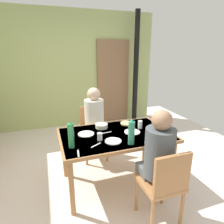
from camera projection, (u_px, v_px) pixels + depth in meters
The scene contains 23 objects.
ground_plane at pixel (88, 184), 2.67m from camera, with size 6.20×6.20×0.00m, color silver.
wall_back at pixel (63, 71), 4.42m from camera, with size 4.41×0.10×2.62m, color #AEBD74.
door_wooden at pixel (113, 82), 4.82m from camera, with size 0.80×0.05×2.00m, color #886344.
stove_pipe_column at pixel (136, 70), 4.63m from camera, with size 0.12×0.12×2.62m, color black.
dining_table at pixel (116, 139), 2.52m from camera, with size 1.42×0.88×0.73m.
chair_near_diner at pixel (164, 183), 1.92m from camera, with size 0.40×0.40×0.87m.
chair_far_diner at pixel (93, 129), 3.24m from camera, with size 0.40×0.40×0.87m.
person_near_diner at pixel (159, 151), 1.96m from camera, with size 0.30×0.37×0.77m.
person_far_diner at pixel (94, 115), 3.04m from camera, with size 0.30×0.37×0.77m.
water_bottle_green_near at pixel (71, 135), 2.10m from camera, with size 0.06×0.06×0.31m.
water_bottle_green_far at pixel (131, 132), 2.19m from camera, with size 0.07×0.07×0.31m.
serving_bowl_center at pixel (102, 126), 2.68m from camera, with size 0.17×0.17×0.06m, color #ECE8CE.
dinner_plate_near_left at pixel (113, 141), 2.28m from camera, with size 0.20×0.20×0.01m, color white.
dinner_plate_near_right at pixel (86, 134), 2.48m from camera, with size 0.20×0.20×0.01m, color white.
dinner_plate_far_center at pixel (157, 134), 2.48m from camera, with size 0.20×0.20×0.01m, color white.
dinner_plate_far_side at pixel (132, 132), 2.54m from camera, with size 0.21×0.21×0.01m, color white.
drinking_glass_by_near_diner at pixel (140, 125), 2.66m from camera, with size 0.06×0.06×0.11m, color silver.
drinking_glass_by_far_diner at pixel (100, 137), 2.30m from camera, with size 0.06×0.06×0.09m, color silver.
bread_plate_sliced at pixel (127, 123), 2.83m from camera, with size 0.19×0.19×0.02m, color #DBB77A.
cutlery_knife_near at pixel (149, 141), 2.30m from camera, with size 0.15×0.02×0.00m, color silver.
cutlery_fork_near at pixel (96, 145), 2.19m from camera, with size 0.15×0.02×0.00m, color silver.
cutlery_knife_far at pixel (78, 153), 2.02m from camera, with size 0.15×0.02×0.00m, color silver.
cutlery_fork_far at pixel (106, 133), 2.53m from camera, with size 0.15×0.02×0.00m, color silver.
Camera 1 is at (-0.43, -2.23, 1.75)m, focal length 31.15 mm.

